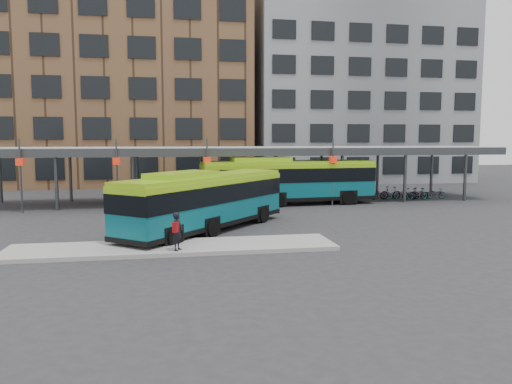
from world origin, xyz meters
name	(u,v)px	position (x,y,z in m)	size (l,w,h in m)	color
ground	(282,233)	(0.00, 0.00, 0.00)	(120.00, 120.00, 0.00)	#28282B
boarding_island	(174,247)	(-5.50, -3.00, 0.09)	(14.00, 3.00, 0.18)	gray
canopy	(243,151)	(-0.06, 12.87, 3.91)	(40.00, 6.53, 4.80)	#999B9E
building_brick	(125,81)	(-10.00, 32.00, 11.00)	(26.00, 14.00, 22.00)	brown
building_grey	(353,95)	(16.00, 32.00, 10.00)	(24.00, 14.00, 20.00)	slate
bus_front	(206,200)	(-3.78, 1.08, 1.66)	(9.40, 10.33, 3.18)	#08515D
bus_rear	(288,180)	(2.93, 10.71, 1.81)	(12.81, 3.70, 3.48)	#08515D
pedestrian	(177,231)	(-5.36, -4.03, 0.98)	(0.60, 0.69, 1.58)	black
bike_rack	(407,194)	(12.96, 11.99, 0.47)	(6.34, 1.26, 1.03)	slate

